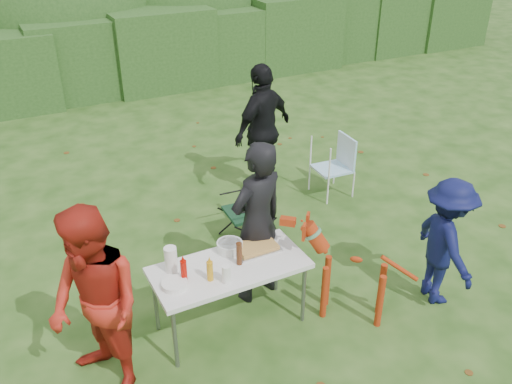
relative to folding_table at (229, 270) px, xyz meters
name	(u,v)px	position (x,y,z in m)	size (l,w,h in m)	color
ground	(255,317)	(0.26, -0.02, -0.69)	(80.00, 80.00, 0.00)	#1E4211
hedge_row	(82,57)	(0.26, 7.98, 0.16)	(22.00, 1.40, 1.70)	#23471C
shrub_backdrop	(62,8)	(0.26, 9.58, 0.91)	(20.00, 2.60, 3.20)	#3D6628
folding_table	(229,270)	(0.00, 0.00, 0.00)	(1.50, 0.70, 0.74)	silver
person_cook	(257,223)	(0.47, 0.32, 0.22)	(0.66, 0.43, 1.81)	black
person_red_jacket	(96,307)	(-1.30, -0.21, 0.22)	(0.88, 0.68, 1.81)	#A92216
person_black_puffy	(263,130)	(1.66, 2.43, 0.26)	(1.11, 0.46, 1.90)	black
child	(445,242)	(2.16, -0.63, 0.03)	(0.92, 0.53, 1.42)	#0C103C
dog	(355,273)	(1.18, -0.43, -0.16)	(1.12, 0.45, 1.06)	#992C0E
camping_chair	(247,208)	(0.84, 1.32, -0.22)	(0.58, 0.58, 0.92)	#12341E
lawn_chair	(332,166)	(2.48, 1.85, -0.25)	(0.52, 0.52, 0.88)	#4BAFE4
food_tray	(256,248)	(0.36, 0.12, 0.06)	(0.45, 0.30, 0.02)	#B7B7BA
focaccia_bread	(256,246)	(0.36, 0.12, 0.09)	(0.40, 0.26, 0.04)	#BC8D45
mustard_bottle	(210,271)	(-0.25, -0.12, 0.15)	(0.06, 0.06, 0.20)	#CA8D14
ketchup_bottle	(184,271)	(-0.46, -0.02, 0.16)	(0.06, 0.06, 0.22)	#B10C02
beer_bottle	(239,254)	(0.10, -0.02, 0.17)	(0.06, 0.06, 0.24)	#47230F
paper_towel_roll	(171,259)	(-0.52, 0.18, 0.18)	(0.12, 0.12, 0.26)	white
cup_stack	(226,274)	(-0.13, -0.21, 0.14)	(0.08, 0.08, 0.18)	white
pasta_bowl	(230,247)	(0.11, 0.22, 0.10)	(0.26, 0.26, 0.10)	silver
plate_stack	(175,284)	(-0.57, -0.06, 0.08)	(0.24, 0.24, 0.05)	white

